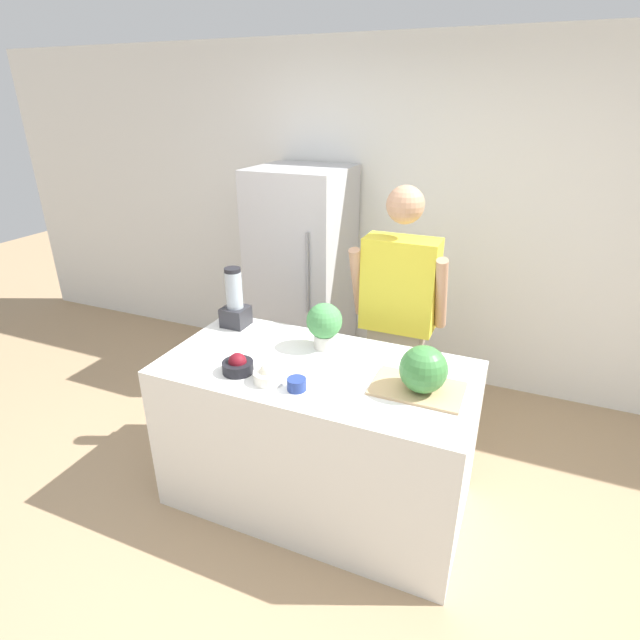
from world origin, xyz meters
TOP-DOWN VIEW (x-y plane):
  - ground_plane at (0.00, 0.00)m, footprint 14.00×14.00m
  - wall_back at (0.00, 2.16)m, footprint 8.00×0.06m
  - counter_island at (0.00, 0.42)m, footprint 1.65×0.83m
  - refrigerator at (-0.71, 1.76)m, footprint 0.69×0.73m
  - person at (0.23, 1.18)m, footprint 0.59×0.27m
  - cutting_board at (0.54, 0.40)m, footprint 0.43×0.28m
  - watermelon at (0.56, 0.38)m, footprint 0.23×0.23m
  - bowl_cherries at (-0.35, 0.20)m, footprint 0.16×0.16m
  - bowl_cream at (-0.16, 0.18)m, footprint 0.16×0.16m
  - bowl_small_blue at (0.00, 0.17)m, footprint 0.09×0.09m
  - blender at (-0.67, 0.70)m, footprint 0.15×0.15m
  - potted_plant at (-0.05, 0.63)m, footprint 0.20×0.20m

SIDE VIEW (x-z plane):
  - ground_plane at x=0.00m, z-range 0.00..0.00m
  - counter_island at x=0.00m, z-range 0.00..0.89m
  - refrigerator at x=-0.71m, z-range 0.00..1.71m
  - person at x=0.23m, z-range 0.02..1.74m
  - cutting_board at x=0.54m, z-range 0.89..0.90m
  - bowl_small_blue at x=0.00m, z-range 0.89..0.95m
  - bowl_cream at x=-0.16m, z-range 0.87..0.97m
  - bowl_cherries at x=-0.35m, z-range 0.87..0.98m
  - watermelon at x=0.56m, z-range 0.90..1.13m
  - potted_plant at x=-0.05m, z-range 0.90..1.17m
  - blender at x=-0.67m, z-range 0.85..1.22m
  - wall_back at x=0.00m, z-range 0.00..2.60m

